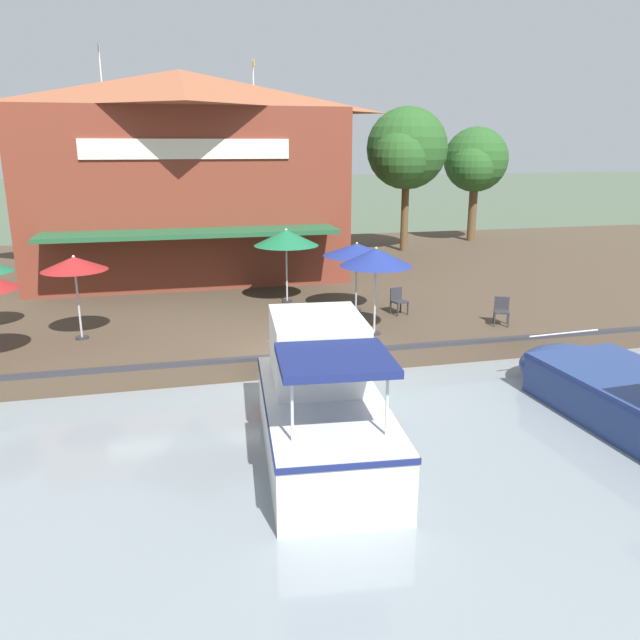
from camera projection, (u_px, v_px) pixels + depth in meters
The scene contains 13 objects.
ground_plane at pixel (313, 379), 16.38m from camera, with size 220.00×220.00×0.00m, color #4C5B47.
quay_deck at pixel (256, 281), 26.60m from camera, with size 22.00×56.00×0.60m, color #4C3D2D.
quay_edge_fender at pixel (313, 354), 16.30m from camera, with size 0.20×50.40×0.10m, color #2D2D33.
waterfront_restaurant at pixel (185, 172), 26.64m from camera, with size 11.11×12.87×9.17m.
patio_umbrella_mid_patio_left at pixel (376, 257), 17.56m from camera, with size 2.07×2.07×2.57m.
patio_umbrella_mid_patio_right at pixel (357, 250), 20.20m from camera, with size 2.20×2.20×2.29m.
patio_umbrella_back_row at pixel (286, 238), 21.26m from camera, with size 2.22×2.22×2.58m.
patio_umbrella_far_corner at pixel (74, 264), 17.17m from camera, with size 1.79×1.79×2.40m.
cafe_chair_facing_river at pixel (398, 300), 20.24m from camera, with size 0.54×0.54×0.85m.
cafe_chair_mid_patio at pixel (502, 310), 19.01m from camera, with size 0.59×0.59×0.85m.
motorboat_mid_row at pixel (319, 399), 12.42m from camera, with size 6.06×2.68×2.61m.
tree_behind_restaurant at pixel (406, 151), 30.90m from camera, with size 4.25×4.04×7.17m.
tree_upstream_bank at pixel (475, 162), 34.51m from camera, with size 3.72×3.55×6.30m.
Camera 1 is at (14.97, -3.39, 5.93)m, focal length 35.00 mm.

